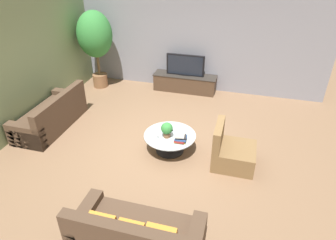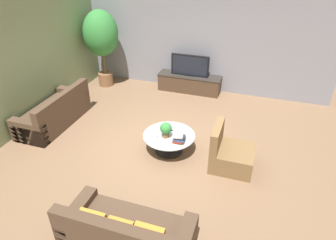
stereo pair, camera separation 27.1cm
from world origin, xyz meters
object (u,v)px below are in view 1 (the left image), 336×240
couch_near_entry (137,237)px  television (185,65)px  potted_palm_tall (95,37)px  couch_by_wall (52,116)px  media_console (185,82)px  potted_plant_tabletop (167,129)px  coffee_table (170,140)px  armchair_wicker (231,152)px

couch_near_entry → television: bearing=-84.3°
potted_palm_tall → couch_by_wall: bearing=-90.8°
media_console → potted_palm_tall: size_ratio=0.82×
couch_by_wall → potted_plant_tabletop: (2.86, -0.25, 0.29)m
television → potted_palm_tall: potted_palm_tall is taller
media_console → coffee_table: 2.97m
media_console → coffee_table: bearing=-83.2°
media_console → couch_near_entry: size_ratio=1.00×
armchair_wicker → couch_near_entry: bearing=155.1°
media_console → potted_plant_tabletop: 3.06m
media_console → couch_near_entry: (0.54, -5.37, 0.04)m
television → couch_by_wall: 3.80m
media_console → armchair_wicker: (1.61, -3.05, 0.02)m
media_console → couch_by_wall: size_ratio=0.95×
couch_near_entry → armchair_wicker: bearing=-114.9°
coffee_table → armchair_wicker: armchair_wicker is taller
media_console → couch_near_entry: 5.40m
couch_near_entry → armchair_wicker: size_ratio=2.10×
television → coffee_table: 3.01m
television → couch_by_wall: television is taller
coffee_table → couch_near_entry: 2.43m
potted_plant_tabletop → couch_near_entry: bearing=-84.5°
coffee_table → potted_plant_tabletop: bearing=-117.4°
potted_plant_tabletop → television: bearing=95.9°
couch_by_wall → coffee_table: bearing=86.6°
potted_plant_tabletop → armchair_wicker: bearing=-0.7°
couch_near_entry → potted_palm_tall: bearing=-58.6°
media_console → couch_near_entry: bearing=-84.3°
media_console → couch_near_entry: couch_near_entry is taller
armchair_wicker → potted_palm_tall: 5.07m
media_console → couch_by_wall: 3.77m
armchair_wicker → potted_plant_tabletop: 1.34m
television → potted_plant_tabletop: size_ratio=3.35×
media_console → potted_palm_tall: (-2.52, -0.37, 1.24)m
coffee_table → couch_near_entry: size_ratio=0.59×
media_console → coffee_table: size_ratio=1.69×
couch_by_wall → potted_plant_tabletop: bearing=85.0°
potted_palm_tall → coffee_table: bearing=-41.9°
media_console → television: size_ratio=1.68×
couch_near_entry → potted_palm_tall: (-3.05, 5.00, 1.20)m
couch_by_wall → armchair_wicker: size_ratio=2.21×
couch_near_entry → armchair_wicker: armchair_wicker is taller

